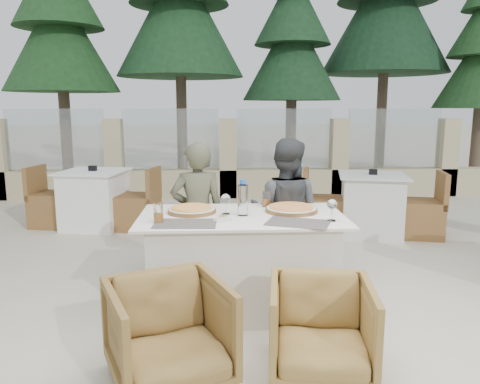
{
  "coord_description": "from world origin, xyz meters",
  "views": [
    {
      "loc": [
        -0.2,
        -3.5,
        1.61
      ],
      "look_at": [
        -0.01,
        0.35,
        0.9
      ],
      "focal_mm": 35.0,
      "sensor_mm": 36.0,
      "label": 1
    }
  ],
  "objects_px": {
    "wine_glass_corner": "(332,209)",
    "armchair_near_right": "(321,328)",
    "pizza_left": "(192,210)",
    "bg_table_a": "(94,199)",
    "pizza_right": "(291,208)",
    "beer_glass_left": "(158,213)",
    "armchair_near_left": "(169,333)",
    "armchair_far_right": "(277,241)",
    "diner_left": "(198,215)",
    "diner_right": "(285,214)",
    "olive_dish": "(223,218)",
    "armchair_far_left": "(189,248)",
    "beer_glass_right": "(266,199)",
    "water_bottle": "(243,198)",
    "bg_table_b": "(371,205)",
    "dining_table": "(242,262)",
    "wine_glass_centre": "(226,203)"
  },
  "relations": [
    {
      "from": "wine_glass_corner",
      "to": "armchair_near_right",
      "type": "bearing_deg",
      "value": -107.24
    },
    {
      "from": "pizza_left",
      "to": "bg_table_a",
      "type": "height_order",
      "value": "pizza_left"
    },
    {
      "from": "pizza_right",
      "to": "beer_glass_left",
      "type": "distance_m",
      "value": 1.07
    },
    {
      "from": "armchair_near_left",
      "to": "armchair_far_right",
      "type": "bearing_deg",
      "value": 42.43
    },
    {
      "from": "armchair_near_left",
      "to": "diner_left",
      "type": "relative_size",
      "value": 0.52
    },
    {
      "from": "diner_left",
      "to": "diner_right",
      "type": "distance_m",
      "value": 0.78
    },
    {
      "from": "olive_dish",
      "to": "armchair_far_left",
      "type": "distance_m",
      "value": 1.09
    },
    {
      "from": "wine_glass_corner",
      "to": "beer_glass_right",
      "type": "xyz_separation_m",
      "value": [
        -0.43,
        0.52,
        -0.02
      ]
    },
    {
      "from": "beer_glass_left",
      "to": "diner_right",
      "type": "height_order",
      "value": "diner_right"
    },
    {
      "from": "wine_glass_corner",
      "to": "diner_left",
      "type": "distance_m",
      "value": 1.27
    },
    {
      "from": "beer_glass_right",
      "to": "armchair_near_right",
      "type": "bearing_deg",
      "value": -80.64
    },
    {
      "from": "water_bottle",
      "to": "bg_table_b",
      "type": "distance_m",
      "value": 2.82
    },
    {
      "from": "wine_glass_corner",
      "to": "armchair_far_left",
      "type": "bearing_deg",
      "value": 139.46
    },
    {
      "from": "dining_table",
      "to": "wine_glass_centre",
      "type": "bearing_deg",
      "value": 164.07
    },
    {
      "from": "armchair_near_left",
      "to": "diner_right",
      "type": "height_order",
      "value": "diner_right"
    },
    {
      "from": "beer_glass_left",
      "to": "diner_right",
      "type": "relative_size",
      "value": 0.11
    },
    {
      "from": "pizza_right",
      "to": "armchair_near_right",
      "type": "xyz_separation_m",
      "value": [
        0.02,
        -1.05,
        -0.51
      ]
    },
    {
      "from": "armchair_near_left",
      "to": "bg_table_b",
      "type": "bearing_deg",
      "value": 32.21
    },
    {
      "from": "beer_glass_right",
      "to": "olive_dish",
      "type": "bearing_deg",
      "value": -128.58
    },
    {
      "from": "wine_glass_centre",
      "to": "wine_glass_corner",
      "type": "xyz_separation_m",
      "value": [
        0.78,
        -0.25,
        0.0
      ]
    },
    {
      "from": "beer_glass_left",
      "to": "armchair_near_right",
      "type": "height_order",
      "value": "beer_glass_left"
    },
    {
      "from": "diner_right",
      "to": "diner_left",
      "type": "bearing_deg",
      "value": 18.39
    },
    {
      "from": "water_bottle",
      "to": "armchair_near_left",
      "type": "distance_m",
      "value": 1.27
    },
    {
      "from": "water_bottle",
      "to": "bg_table_a",
      "type": "bearing_deg",
      "value": 124.58
    },
    {
      "from": "dining_table",
      "to": "olive_dish",
      "type": "distance_m",
      "value": 0.47
    },
    {
      "from": "armchair_far_right",
      "to": "armchair_near_right",
      "type": "height_order",
      "value": "armchair_far_right"
    },
    {
      "from": "wine_glass_corner",
      "to": "bg_table_b",
      "type": "xyz_separation_m",
      "value": [
        1.1,
        2.36,
        -0.48
      ]
    },
    {
      "from": "pizza_right",
      "to": "armchair_near_left",
      "type": "relative_size",
      "value": 0.62
    },
    {
      "from": "beer_glass_right",
      "to": "bg_table_b",
      "type": "relative_size",
      "value": 0.08
    },
    {
      "from": "beer_glass_left",
      "to": "armchair_far_right",
      "type": "height_order",
      "value": "beer_glass_left"
    },
    {
      "from": "water_bottle",
      "to": "armchair_far_right",
      "type": "distance_m",
      "value": 1.12
    },
    {
      "from": "pizza_right",
      "to": "wine_glass_corner",
      "type": "height_order",
      "value": "wine_glass_corner"
    },
    {
      "from": "diner_right",
      "to": "bg_table_b",
      "type": "bearing_deg",
      "value": -108.38
    },
    {
      "from": "water_bottle",
      "to": "beer_glass_left",
      "type": "distance_m",
      "value": 0.66
    },
    {
      "from": "dining_table",
      "to": "wine_glass_corner",
      "type": "bearing_deg",
      "value": -18.42
    },
    {
      "from": "beer_glass_left",
      "to": "armchair_far_right",
      "type": "bearing_deg",
      "value": 45.84
    },
    {
      "from": "dining_table",
      "to": "beer_glass_right",
      "type": "distance_m",
      "value": 0.59
    },
    {
      "from": "wine_glass_corner",
      "to": "olive_dish",
      "type": "bearing_deg",
      "value": 176.58
    },
    {
      "from": "beer_glass_right",
      "to": "diner_right",
      "type": "distance_m",
      "value": 0.31
    },
    {
      "from": "wine_glass_corner",
      "to": "armchair_far_right",
      "type": "height_order",
      "value": "wine_glass_corner"
    },
    {
      "from": "wine_glass_centre",
      "to": "armchair_far_right",
      "type": "bearing_deg",
      "value": 57.48
    },
    {
      "from": "water_bottle",
      "to": "bg_table_b",
      "type": "relative_size",
      "value": 0.17
    },
    {
      "from": "olive_dish",
      "to": "armchair_far_right",
      "type": "distance_m",
      "value": 1.26
    },
    {
      "from": "pizza_right",
      "to": "diner_right",
      "type": "relative_size",
      "value": 0.31
    },
    {
      "from": "olive_dish",
      "to": "armchair_far_left",
      "type": "relative_size",
      "value": 0.18
    },
    {
      "from": "pizza_left",
      "to": "armchair_far_left",
      "type": "bearing_deg",
      "value": 96.06
    },
    {
      "from": "armchair_far_left",
      "to": "diner_left",
      "type": "relative_size",
      "value": 0.47
    },
    {
      "from": "armchair_near_right",
      "to": "armchair_near_left",
      "type": "bearing_deg",
      "value": -168.65
    },
    {
      "from": "diner_right",
      "to": "armchair_near_right",
      "type": "bearing_deg",
      "value": 111.44
    },
    {
      "from": "pizza_left",
      "to": "diner_right",
      "type": "bearing_deg",
      "value": 24.57
    }
  ]
}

